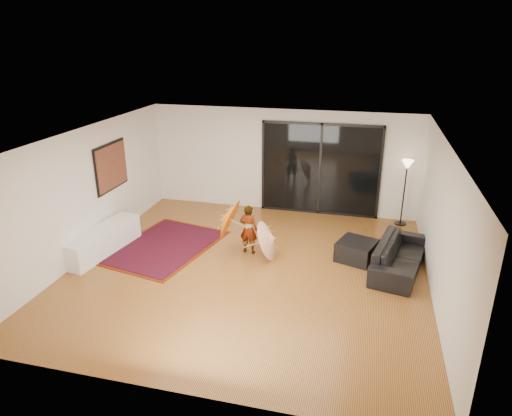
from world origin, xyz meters
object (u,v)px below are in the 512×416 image
(media_console, at_px, (103,241))
(sofa, at_px, (399,256))
(child, at_px, (249,229))
(ottoman, at_px, (356,250))

(media_console, height_order, sofa, sofa)
(sofa, distance_m, child, 3.15)
(ottoman, relative_size, child, 0.67)
(ottoman, bearing_deg, child, -174.41)
(media_console, distance_m, child, 3.17)
(ottoman, bearing_deg, media_console, -169.46)
(sofa, bearing_deg, ottoman, 87.72)
(media_console, bearing_deg, sofa, 15.37)
(ottoman, xyz_separation_m, child, (-2.29, -0.22, 0.34))
(child, bearing_deg, sofa, -173.13)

